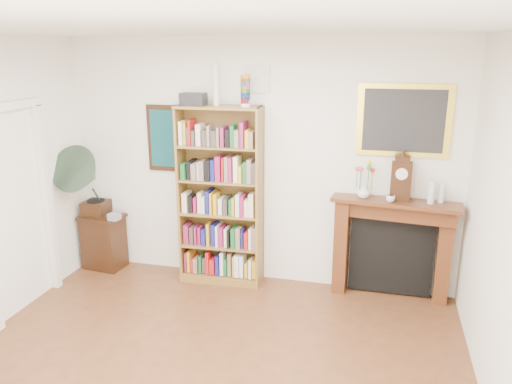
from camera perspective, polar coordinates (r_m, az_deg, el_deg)
room at (r=3.42m, az=-9.89°, el=-6.05°), size 4.51×5.01×2.81m
door_casing at (r=5.58m, az=-25.83°, el=-0.17°), size 0.08×1.02×2.17m
teal_poster at (r=5.95m, az=-9.71°, el=6.03°), size 0.58×0.04×0.78m
small_picture at (r=5.53m, az=0.22°, el=12.81°), size 0.26×0.04×0.30m
gilt_painting at (r=5.41m, az=16.52°, el=7.82°), size 0.95×0.04×0.75m
bookshelf at (r=5.67m, az=-4.13°, el=0.62°), size 0.96×0.37×2.38m
side_cabinet at (r=6.55m, az=-16.98°, el=-5.42°), size 0.54×0.41×0.69m
fireplace at (r=5.65m, az=15.32°, el=-5.28°), size 1.36×0.45×1.13m
gramophone at (r=6.23m, az=-18.87°, el=1.65°), size 0.56×0.70×0.92m
cd_stack at (r=6.22m, az=-15.90°, el=-2.73°), size 0.14×0.14×0.08m
mantel_clock at (r=5.40m, az=16.24°, el=1.41°), size 0.21×0.12×0.48m
flower_vase at (r=5.45m, az=12.19°, el=0.12°), size 0.17×0.17×0.15m
teacup at (r=5.37m, az=15.11°, el=-0.73°), size 0.10×0.10×0.08m
bottle_left at (r=5.43m, az=19.42°, el=-0.01°), size 0.07×0.07×0.24m
bottle_right at (r=5.50m, az=20.43°, el=-0.13°), size 0.06×0.06×0.20m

